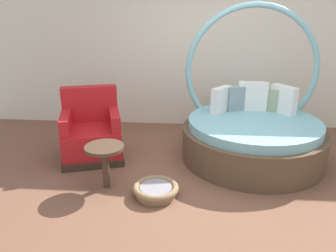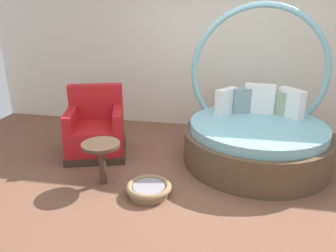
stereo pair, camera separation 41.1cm
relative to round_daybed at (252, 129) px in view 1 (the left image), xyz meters
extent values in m
cube|color=brown|center=(-0.56, -0.97, -0.40)|extent=(8.00, 8.00, 0.02)
cube|color=silver|center=(-0.56, 1.31, 1.10)|extent=(8.00, 0.12, 2.98)
cylinder|color=brown|center=(0.00, -0.08, -0.17)|extent=(1.91, 1.91, 0.44)
cylinder|color=#7AB7C1|center=(0.00, -0.08, 0.11)|extent=(1.75, 1.75, 0.12)
torus|color=#7AB7C1|center=(0.00, 0.45, 0.71)|extent=(1.89, 0.08, 1.89)
cube|color=white|center=(0.44, 0.25, 0.36)|extent=(0.33, 0.38, 0.39)
cube|color=#93A37F|center=(0.26, 0.38, 0.33)|extent=(0.34, 0.27, 0.33)
cube|color=white|center=(0.03, 0.37, 0.38)|extent=(0.42, 0.15, 0.41)
cube|color=gray|center=(-0.17, 0.35, 0.35)|extent=(0.37, 0.24, 0.35)
cube|color=white|center=(-0.42, 0.24, 0.35)|extent=(0.31, 0.36, 0.36)
cube|color=#38281E|center=(-2.19, -0.22, -0.34)|extent=(0.99, 0.99, 0.10)
cube|color=red|center=(-2.19, -0.22, -0.12)|extent=(0.95, 0.95, 0.34)
cube|color=red|center=(-2.28, 0.07, 0.30)|extent=(0.77, 0.37, 0.50)
cube|color=red|center=(-2.50, -0.32, 0.16)|extent=(0.31, 0.69, 0.22)
cube|color=red|center=(-1.88, -0.13, 0.16)|extent=(0.31, 0.69, 0.22)
cylinder|color=#8E704C|center=(-1.21, -1.13, -0.36)|extent=(0.44, 0.44, 0.06)
torus|color=#8E704C|center=(-1.21, -1.13, -0.30)|extent=(0.51, 0.51, 0.07)
cylinder|color=gray|center=(-1.21, -1.13, -0.31)|extent=(0.36, 0.36, 0.05)
cylinder|color=#473323|center=(-1.80, -0.99, -0.15)|extent=(0.08, 0.08, 0.48)
cylinder|color=#473323|center=(-1.80, -0.99, 0.11)|extent=(0.44, 0.44, 0.04)
camera|label=1|loc=(-0.84, -4.23, 1.58)|focal=34.59mm
camera|label=2|loc=(-0.43, -4.18, 1.58)|focal=34.59mm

